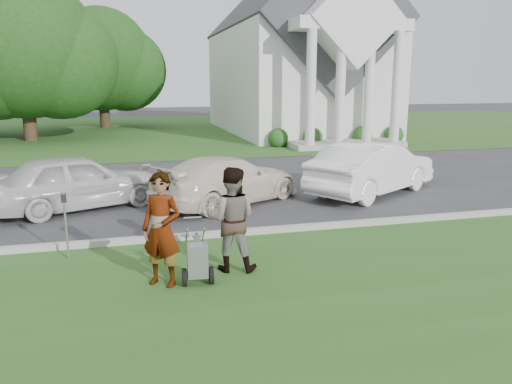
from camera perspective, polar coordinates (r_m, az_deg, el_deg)
name	(u,v)px	position (r m, az deg, el deg)	size (l,w,h in m)	color
ground	(249,243)	(11.07, -0.77, -5.81)	(120.00, 120.00, 0.00)	#333335
grass_strip	(293,298)	(8.38, 4.27, -12.02)	(80.00, 7.00, 0.01)	#2C5A1F
church_lawn	(161,130)	(37.45, -10.80, 6.99)	(80.00, 30.00, 0.01)	#2C5A1F
curb	(244,232)	(11.56, -1.42, -4.63)	(80.00, 0.18, 0.15)	#9E9E93
church	(296,44)	(35.33, 4.61, 16.49)	(9.19, 19.00, 24.10)	white
tree_left	(23,52)	(32.70, -25.12, 14.25)	(10.63, 8.40, 9.71)	#332316
tree_back	(101,64)	(40.24, -17.27, 13.77)	(9.61, 7.60, 8.89)	#332316
striping_cart	(197,261)	(8.79, -6.71, -7.89)	(0.56, 1.09, 1.00)	black
person_left	(162,230)	(8.69, -10.74, -4.34)	(0.73, 0.48, 1.99)	#999999
person_right	(231,220)	(9.24, -2.84, -3.21)	(0.95, 0.74, 1.96)	#999999
parking_meter_near	(65,218)	(10.52, -20.97, -2.75)	(0.10, 0.09, 1.37)	#969A9E
car_b	(77,182)	(14.62, -19.81, 1.13)	(1.84, 4.57, 1.56)	silver
car_c	(227,180)	(14.47, -3.32, 1.39)	(1.94, 4.77, 1.38)	#EEE0CA
car_d	(372,168)	(16.09, 13.15, 2.68)	(1.74, 4.99, 1.64)	white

